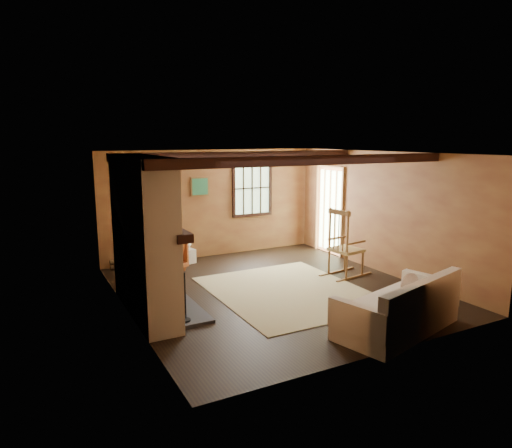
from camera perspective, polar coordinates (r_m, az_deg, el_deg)
ground at (r=8.17m, az=2.10°, el=-8.23°), size 5.50×5.50×0.00m
room_envelope at (r=8.13m, az=2.62°, el=3.51°), size 5.02×5.52×2.44m
fireplace at (r=7.06m, az=-13.71°, el=-2.25°), size 1.02×2.30×2.40m
rug at (r=8.11m, az=4.05°, el=-8.38°), size 2.50×3.00×0.01m
rocking_chair at (r=8.99m, az=10.99°, el=-2.93°), size 1.03×0.64×1.33m
sofa at (r=6.74m, az=17.64°, el=-10.36°), size 2.13×1.34×0.80m
firewood_pile at (r=9.81m, az=-16.09°, el=-4.76°), size 0.58×0.11×0.21m
laundry_basket at (r=9.93m, az=-9.27°, el=-4.02°), size 0.57×0.47×0.30m
basket_pillow at (r=9.87m, az=-9.31°, el=-2.58°), size 0.44×0.36×0.21m
armchair at (r=9.30m, az=-11.80°, el=-3.77°), size 1.07×1.08×0.72m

